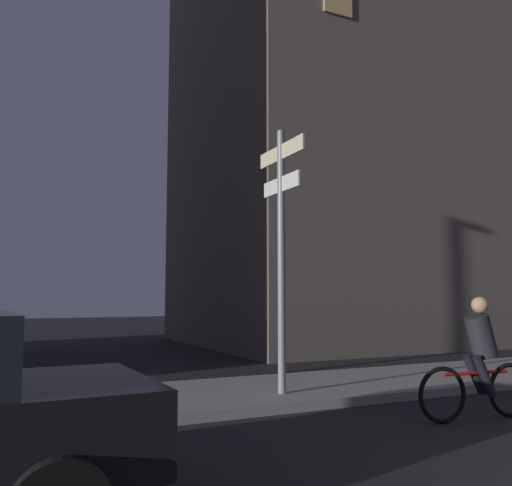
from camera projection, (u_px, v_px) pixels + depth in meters
sidewalk_kerb at (339, 386)px, 9.32m from camera, size 40.00×2.59×0.14m
signpost at (281, 237)px, 8.44m from camera, size 0.12×1.42×4.11m
cyclist at (479, 362)px, 7.12m from camera, size 1.82×0.37×1.61m
building_right_block at (364, 93)px, 20.46m from camera, size 12.68×9.00×18.63m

